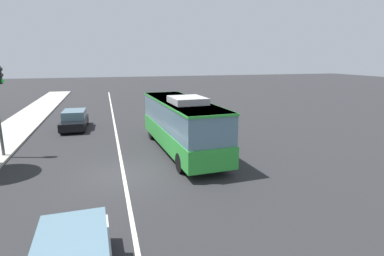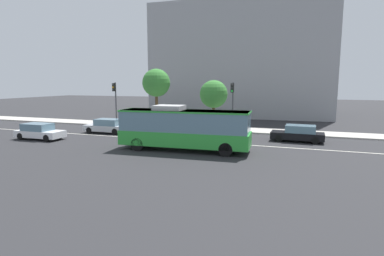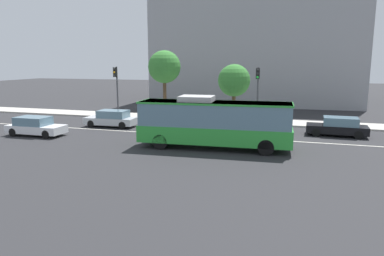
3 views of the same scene
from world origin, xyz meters
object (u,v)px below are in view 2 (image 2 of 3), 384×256
object	(u,v)px
transit_bus	(184,127)
sedan_silver	(107,126)
sedan_black	(298,133)
street_tree_kerbside_left	(156,83)
traffic_light_near_corner	(232,98)
sedan_white	(39,131)
street_tree_kerbside_centre	(214,94)
traffic_light_mid_block	(115,96)

from	to	relation	value
transit_bus	sedan_silver	bearing A→B (deg)	149.99
sedan_silver	sedan_black	world-z (taller)	same
street_tree_kerbside_left	sedan_silver	bearing A→B (deg)	-108.00
street_tree_kerbside_left	traffic_light_near_corner	bearing A→B (deg)	-13.95
transit_bus	sedan_black	bearing A→B (deg)	35.87
traffic_light_near_corner	sedan_white	bearing A→B (deg)	-57.64
sedan_silver	street_tree_kerbside_centre	world-z (taller)	street_tree_kerbside_centre
sedan_white	traffic_light_mid_block	bearing A→B (deg)	79.19
traffic_light_near_corner	street_tree_kerbside_centre	world-z (taller)	street_tree_kerbside_centre
sedan_black	traffic_light_mid_block	bearing A→B (deg)	-7.04
sedan_white	traffic_light_mid_block	xyz separation A→B (m)	(1.77, 9.90, 2.84)
street_tree_kerbside_left	transit_bus	bearing A→B (deg)	-56.39
sedan_silver	street_tree_kerbside_left	distance (m)	8.67
sedan_white	street_tree_kerbside_left	xyz separation A→B (m)	(6.09, 12.26, 4.40)
sedan_white	traffic_light_near_corner	size ratio (longest dim) A/B	0.87
sedan_silver	street_tree_kerbside_left	bearing A→B (deg)	-109.97
traffic_light_near_corner	traffic_light_mid_block	size ratio (longest dim) A/B	1.00
transit_bus	sedan_white	xyz separation A→B (m)	(-14.32, 0.12, -1.09)
traffic_light_near_corner	street_tree_kerbside_centre	xyz separation A→B (m)	(-2.36, 1.25, 0.34)
sedan_white	street_tree_kerbside_left	bearing A→B (deg)	62.92
traffic_light_mid_block	sedan_white	bearing A→B (deg)	-5.01
traffic_light_mid_block	street_tree_kerbside_left	world-z (taller)	street_tree_kerbside_left
sedan_black	street_tree_kerbside_left	size ratio (longest dim) A/B	0.67
sedan_silver	street_tree_kerbside_centre	xyz separation A→B (m)	(9.82, 5.91, 3.18)
traffic_light_mid_block	street_tree_kerbside_centre	xyz separation A→B (m)	(11.83, 1.16, 0.34)
traffic_light_mid_block	sedan_black	bearing A→B (deg)	86.24
street_tree_kerbside_left	sedan_white	bearing A→B (deg)	-116.40
street_tree_kerbside_left	street_tree_kerbside_centre	world-z (taller)	street_tree_kerbside_left
transit_bus	street_tree_kerbside_centre	xyz separation A→B (m)	(-0.72, 11.18, 2.10)
sedan_silver	sedan_black	bearing A→B (deg)	-177.43
traffic_light_near_corner	traffic_light_mid_block	world-z (taller)	same
sedan_white	street_tree_kerbside_centre	size ratio (longest dim) A/B	0.83
traffic_light_mid_block	sedan_silver	bearing A→B (deg)	28.07
sedan_black	traffic_light_mid_block	distance (m)	21.26
sedan_silver	traffic_light_near_corner	bearing A→B (deg)	-161.04
sedan_white	street_tree_kerbside_centre	xyz separation A→B (m)	(13.59, 11.06, 3.18)
traffic_light_mid_block	street_tree_kerbside_left	distance (m)	5.17
transit_bus	sedan_black	xyz separation A→B (m)	(8.27, 6.77, -1.09)
sedan_black	traffic_light_near_corner	size ratio (longest dim) A/B	0.88
traffic_light_mid_block	street_tree_kerbside_left	size ratio (longest dim) A/B	0.76
sedan_silver	street_tree_kerbside_left	xyz separation A→B (m)	(2.31, 7.11, 4.40)
traffic_light_near_corner	street_tree_kerbside_centre	size ratio (longest dim) A/B	0.95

